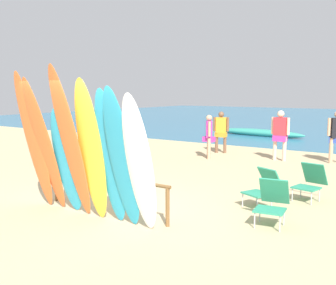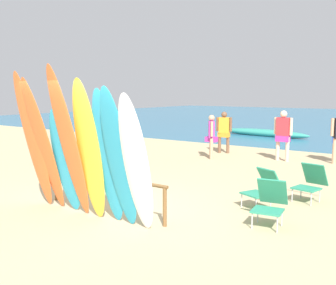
% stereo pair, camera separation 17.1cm
% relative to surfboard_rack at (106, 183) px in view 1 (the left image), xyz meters
% --- Properties ---
extents(ground, '(60.00, 60.00, 0.00)m').
position_rel_surfboard_rack_xyz_m(ground, '(0.00, 14.00, -0.57)').
color(ground, tan).
extents(surfboard_rack, '(2.99, 0.07, 0.73)m').
position_rel_surfboard_rack_xyz_m(surfboard_rack, '(0.00, 0.00, 0.00)').
color(surfboard_rack, brown).
rests_on(surfboard_rack, ground).
extents(surfboard_orange_0, '(0.53, 0.73, 2.70)m').
position_rel_surfboard_rack_xyz_m(surfboard_orange_0, '(-1.30, -0.62, 0.78)').
color(surfboard_orange_0, orange).
rests_on(surfboard_orange_0, ground).
extents(surfboard_orange_1, '(0.57, 0.85, 2.59)m').
position_rel_surfboard_rack_xyz_m(surfboard_orange_1, '(-0.98, -0.63, 0.72)').
color(surfboard_orange_1, orange).
rests_on(surfboard_orange_1, ground).
extents(surfboard_teal_2, '(0.59, 0.60, 2.03)m').
position_rel_surfboard_rack_xyz_m(surfboard_teal_2, '(-0.53, -0.49, 0.45)').
color(surfboard_teal_2, '#289EC6').
rests_on(surfboard_teal_2, ground).
extents(surfboard_orange_3, '(0.57, 0.84, 2.79)m').
position_rel_surfboard_rack_xyz_m(surfboard_orange_3, '(-0.23, -0.65, 0.83)').
color(surfboard_orange_3, orange).
rests_on(surfboard_orange_3, ground).
extents(surfboard_yellow_4, '(0.56, 0.56, 2.55)m').
position_rel_surfboard_rack_xyz_m(surfboard_yellow_4, '(0.17, -0.54, 0.71)').
color(surfboard_yellow_4, yellow).
rests_on(surfboard_yellow_4, ground).
extents(surfboard_teal_5, '(0.52, 0.56, 2.38)m').
position_rel_surfboard_rack_xyz_m(surfboard_teal_5, '(0.57, -0.48, 0.62)').
color(surfboard_teal_5, '#289EC6').
rests_on(surfboard_teal_5, ground).
extents(surfboard_teal_6, '(0.54, 0.69, 2.41)m').
position_rel_surfboard_rack_xyz_m(surfboard_teal_6, '(0.90, -0.56, 0.64)').
color(surfboard_teal_6, '#289EC6').
rests_on(surfboard_teal_6, ground).
extents(surfboard_white_7, '(0.54, 0.71, 2.31)m').
position_rel_surfboard_rack_xyz_m(surfboard_white_7, '(1.28, -0.57, 0.59)').
color(surfboard_white_7, white).
rests_on(surfboard_white_7, ground).
extents(beachgoer_near_rack, '(0.64, 0.27, 1.69)m').
position_rel_surfboard_rack_xyz_m(beachgoer_near_rack, '(0.82, 7.56, 0.40)').
color(beachgoer_near_rack, beige).
rests_on(beachgoer_near_rack, ground).
extents(beachgoer_midbeach, '(0.56, 0.33, 1.57)m').
position_rel_surfboard_rack_xyz_m(beachgoer_midbeach, '(-1.59, 7.95, 0.33)').
color(beachgoer_midbeach, brown).
rests_on(beachgoer_midbeach, ground).
extents(beachgoer_strolling, '(0.39, 0.50, 1.52)m').
position_rel_surfboard_rack_xyz_m(beachgoer_strolling, '(-1.35, 6.57, 0.31)').
color(beachgoer_strolling, tan).
rests_on(beachgoer_strolling, ground).
extents(beach_chair_red, '(0.60, 0.80, 0.79)m').
position_rel_surfboard_rack_xyz_m(beach_chair_red, '(2.86, 1.16, -0.15)').
color(beach_chair_red, '#B7B7BC').
rests_on(beach_chair_red, ground).
extents(beach_chair_blue, '(0.63, 0.82, 0.79)m').
position_rel_surfboard_rack_xyz_m(beach_chair_blue, '(3.00, 3.14, -0.15)').
color(beach_chair_blue, '#B7B7BC').
rests_on(beach_chair_blue, ground).
extents(beach_chair_striped, '(0.77, 0.89, 0.79)m').
position_rel_surfboard_rack_xyz_m(beach_chair_striped, '(2.37, 2.08, -0.15)').
color(beach_chair_striped, '#B7B7BC').
rests_on(beach_chair_striped, ground).
extents(distant_boat, '(4.91, 1.23, 0.39)m').
position_rel_surfboard_rack_xyz_m(distant_boat, '(-2.51, 14.23, -0.39)').
color(distant_boat, teal).
rests_on(distant_boat, ground).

